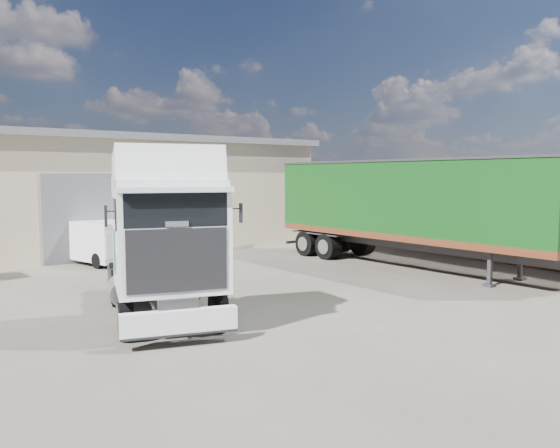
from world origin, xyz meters
TOP-DOWN VIEW (x-y plane):
  - ground at (0.00, 0.00)m, footprint 120.00×120.00m
  - brick_boundary_wall at (11.50, 6.00)m, footprint 0.35×26.00m
  - tractor_unit at (-3.15, -0.43)m, footprint 3.78×6.50m
  - box_trailer at (7.57, 1.93)m, footprint 3.45×12.44m
  - panel_van at (-2.02, 9.63)m, footprint 2.82×4.47m

SIDE VIEW (x-z plane):
  - ground at x=0.00m, z-range 0.00..0.00m
  - panel_van at x=-2.02m, z-range 0.03..1.73m
  - brick_boundary_wall at x=11.50m, z-range 0.00..2.50m
  - tractor_unit at x=-3.15m, z-range -0.33..3.82m
  - box_trailer at x=7.57m, z-range 0.45..4.54m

